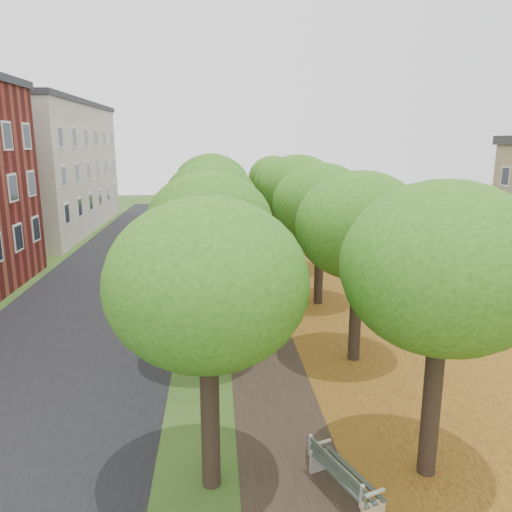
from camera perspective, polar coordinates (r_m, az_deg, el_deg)
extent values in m
plane|color=#2D4C19|center=(12.12, 6.37, -23.91)|extent=(120.00, 120.00, 0.00)
cube|color=black|center=(26.12, -16.65, -3.67)|extent=(8.00, 70.00, 0.01)
cube|color=black|center=(25.62, 0.01, -3.43)|extent=(3.20, 70.00, 0.01)
cube|color=#9A6D1C|center=(26.49, 10.87, -3.12)|extent=(7.50, 70.00, 0.01)
cube|color=black|center=(30.71, 25.84, -1.98)|extent=(9.00, 16.00, 0.01)
cylinder|color=black|center=(11.05, -5.26, -17.82)|extent=(0.40, 0.40, 3.23)
ellipsoid|color=#286515|center=(9.87, -5.61, -2.95)|extent=(4.11, 4.11, 3.49)
cylinder|color=black|center=(16.49, -5.10, -7.07)|extent=(0.40, 0.40, 3.23)
ellipsoid|color=#286515|center=(15.72, -5.32, 3.07)|extent=(4.11, 4.11, 3.49)
cylinder|color=black|center=(22.22, -5.02, -1.75)|extent=(0.40, 0.40, 3.23)
ellipsoid|color=#286515|center=(21.66, -5.18, 5.81)|extent=(4.11, 4.11, 3.49)
cylinder|color=black|center=(28.06, -4.98, 1.37)|extent=(0.40, 0.40, 3.23)
ellipsoid|color=#286515|center=(27.62, -5.10, 7.37)|extent=(4.11, 4.11, 3.49)
cylinder|color=black|center=(33.96, -4.95, 3.41)|extent=(0.40, 0.40, 3.23)
ellipsoid|color=#286515|center=(33.59, -5.05, 8.37)|extent=(4.11, 4.11, 3.49)
cylinder|color=black|center=(39.89, -4.93, 4.85)|extent=(0.40, 0.40, 3.23)
ellipsoid|color=#286515|center=(39.58, -5.01, 9.08)|extent=(4.11, 4.11, 3.49)
cylinder|color=black|center=(11.97, 19.39, -15.96)|extent=(0.40, 0.40, 3.23)
ellipsoid|color=#286515|center=(10.89, 20.55, -2.20)|extent=(4.11, 4.11, 3.49)
cylinder|color=black|center=(17.12, 11.29, -6.51)|extent=(0.40, 0.40, 3.23)
ellipsoid|color=#286515|center=(16.38, 11.75, 3.26)|extent=(4.11, 4.11, 3.49)
cylinder|color=black|center=(22.69, 7.19, -1.49)|extent=(0.40, 0.40, 3.23)
ellipsoid|color=#286515|center=(22.14, 7.41, 5.91)|extent=(4.11, 4.11, 3.49)
cylinder|color=black|center=(28.44, 4.74, 1.53)|extent=(0.40, 0.40, 3.23)
ellipsoid|color=#286515|center=(28.00, 4.85, 7.45)|extent=(4.11, 4.11, 3.49)
cylinder|color=black|center=(34.27, 3.11, 3.53)|extent=(0.40, 0.40, 3.23)
ellipsoid|color=#286515|center=(33.91, 3.18, 8.45)|extent=(4.11, 4.11, 3.49)
cylinder|color=black|center=(40.15, 1.96, 4.94)|extent=(0.40, 0.40, 3.23)
ellipsoid|color=#286515|center=(39.85, 1.99, 9.14)|extent=(4.11, 4.11, 3.49)
cube|color=beige|center=(45.11, -24.41, 9.02)|extent=(10.00, 20.00, 10.00)
cube|color=#2D2D33|center=(45.15, -25.05, 15.59)|extent=(10.30, 20.30, 0.40)
cube|color=#2D382E|center=(11.47, 10.17, -23.36)|extent=(1.20, 2.04, 0.04)
cube|color=#2D382E|center=(11.16, 8.94, -22.59)|extent=(0.77, 1.87, 0.29)
cube|color=silver|center=(12.22, 7.41, -22.16)|extent=(0.54, 0.26, 0.50)
cube|color=silver|center=(10.79, 13.35, -24.87)|extent=(0.49, 0.24, 0.04)
cube|color=silver|center=(11.96, 7.48, -20.40)|extent=(0.49, 0.24, 0.04)
imported|color=maroon|center=(25.79, 25.84, -2.95)|extent=(4.77, 2.85, 1.49)
imported|color=#2E2F33|center=(30.46, 20.72, -0.13)|extent=(5.64, 3.16, 1.55)
imported|color=silver|center=(34.00, 17.92, 1.27)|extent=(5.12, 2.44, 1.41)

